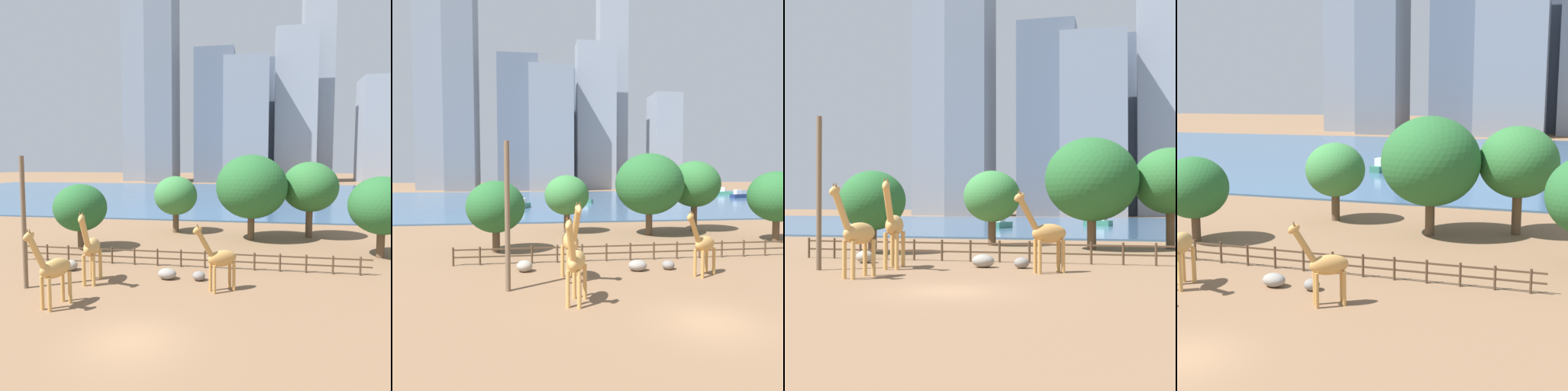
# 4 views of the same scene
# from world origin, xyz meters

# --- Properties ---
(ground_plane) EXTENTS (400.00, 400.00, 0.00)m
(ground_plane) POSITION_xyz_m (0.00, 80.00, 0.00)
(ground_plane) COLOR brown
(harbor_water) EXTENTS (180.00, 86.00, 0.20)m
(harbor_water) POSITION_xyz_m (0.00, 77.00, 0.10)
(harbor_water) COLOR #3D6084
(harbor_water) RESTS_ON ground
(giraffe_tall) EXTENTS (2.75, 2.08, 4.21)m
(giraffe_tall) POSITION_xyz_m (3.04, 7.14, 2.01)
(giraffe_tall) COLOR #C18C47
(giraffe_tall) RESTS_ON ground
(giraffe_companion) EXTENTS (1.48, 2.99, 4.50)m
(giraffe_companion) POSITION_xyz_m (-5.43, 3.04, 2.12)
(giraffe_companion) COLOR tan
(giraffe_companion) RESTS_ON ground
(giraffe_young) EXTENTS (1.18, 3.48, 4.88)m
(giraffe_young) POSITION_xyz_m (-5.25, 7.26, 2.33)
(giraffe_young) COLOR tan
(giraffe_young) RESTS_ON ground
(utility_pole) EXTENTS (0.28, 0.28, 8.16)m
(utility_pole) POSITION_xyz_m (-8.85, 5.70, 4.08)
(utility_pole) COLOR brown
(utility_pole) RESTS_ON ground
(boulder_near_fence) EXTENTS (1.24, 0.96, 0.72)m
(boulder_near_fence) POSITION_xyz_m (-0.67, 8.95, 0.36)
(boulder_near_fence) COLOR gray
(boulder_near_fence) RESTS_ON ground
(boulder_by_pole) EXTENTS (1.04, 0.99, 0.74)m
(boulder_by_pole) POSITION_xyz_m (-8.07, 9.77, 0.37)
(boulder_by_pole) COLOR gray
(boulder_by_pole) RESTS_ON ground
(boulder_small) EXTENTS (0.83, 0.80, 0.60)m
(boulder_small) POSITION_xyz_m (1.46, 9.02, 0.30)
(boulder_small) COLOR gray
(boulder_small) RESTS_ON ground
(enclosure_fence) EXTENTS (26.12, 0.14, 1.30)m
(enclosure_fence) POSITION_xyz_m (-0.18, 12.00, 0.75)
(enclosure_fence) COLOR #4C3826
(enclosure_fence) RESTS_ON ground
(tree_left_large) EXTENTS (5.71, 5.71, 7.85)m
(tree_left_large) POSITION_xyz_m (10.38, 25.26, 5.24)
(tree_left_large) COLOR brown
(tree_left_large) RESTS_ON ground
(tree_center_broad) EXTENTS (5.25, 5.25, 6.65)m
(tree_center_broad) POSITION_xyz_m (15.12, 17.53, 4.26)
(tree_center_broad) COLOR brown
(tree_center_broad) RESTS_ON ground
(tree_right_tall) EXTENTS (4.79, 4.79, 6.27)m
(tree_right_tall) POSITION_xyz_m (-3.89, 25.83, 4.09)
(tree_right_tall) COLOR brown
(tree_right_tall) RESTS_ON ground
(tree_left_small) EXTENTS (7.09, 7.09, 8.55)m
(tree_left_small) POSITION_xyz_m (4.48, 23.07, 5.34)
(tree_left_small) COLOR brown
(tree_left_small) RESTS_ON ground
(tree_right_small) EXTENTS (4.71, 4.71, 5.86)m
(tree_right_small) POSITION_xyz_m (-10.49, 16.36, 3.72)
(tree_right_small) COLOR brown
(tree_right_small) RESTS_ON ground
(boat_ferry) EXTENTS (2.49, 4.34, 1.80)m
(boat_ferry) POSITION_xyz_m (-9.26, 55.77, 0.81)
(boat_ferry) COLOR #337259
(boat_ferry) RESTS_ON harbor_water
(boat_barge) EXTENTS (4.30, 3.00, 1.79)m
(boat_barge) POSITION_xyz_m (3.25, 66.13, 0.81)
(boat_barge) COLOR #337259
(boat_barge) RESTS_ON harbor_water
(skyline_tower_needle) EXTENTS (12.93, 12.33, 101.48)m
(skyline_tower_needle) POSITION_xyz_m (29.02, 161.68, 50.74)
(skyline_tower_needle) COLOR #939EAD
(skyline_tower_needle) RESTS_ON ground
(skyline_block_central) EXTENTS (15.41, 9.02, 52.06)m
(skyline_block_central) POSITION_xyz_m (-13.11, 136.90, 26.03)
(skyline_block_central) COLOR slate
(skyline_block_central) RESTS_ON ground
(skyline_tower_glass) EXTENTS (12.91, 10.80, 92.45)m
(skyline_tower_glass) POSITION_xyz_m (-46.33, 145.17, 46.23)
(skyline_tower_glass) COLOR gray
(skyline_tower_glass) RESTS_ON ground
(skyline_block_left) EXTENTS (16.88, 14.49, 47.54)m
(skyline_block_left) POSITION_xyz_m (-0.55, 136.01, 23.77)
(skyline_block_left) COLOR gray
(skyline_block_left) RESTS_ON ground
(skyline_block_right) EXTENTS (16.18, 9.93, 60.35)m
(skyline_block_right) POSITION_xyz_m (18.50, 144.25, 30.17)
(skyline_block_right) COLOR #939EAD
(skyline_block_right) RESTS_ON ground
(skyline_tower_short) EXTENTS (10.95, 14.94, 92.69)m
(skyline_tower_short) POSITION_xyz_m (-34.24, 136.94, 46.35)
(skyline_tower_short) COLOR slate
(skyline_tower_short) RESTS_ON ground
(skyline_block_wide) EXTENTS (11.61, 14.85, 41.06)m
(skyline_block_wide) POSITION_xyz_m (49.77, 147.59, 20.53)
(skyline_block_wide) COLOR #939EAD
(skyline_block_wide) RESTS_ON ground
(skyline_tower_far) EXTENTS (12.79, 13.14, 51.41)m
(skyline_tower_far) POSITION_xyz_m (8.73, 155.16, 25.71)
(skyline_tower_far) COLOR slate
(skyline_tower_far) RESTS_ON ground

